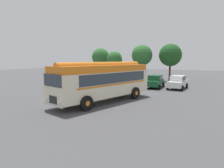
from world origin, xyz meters
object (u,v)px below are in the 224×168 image
(vintage_bus, at_px, (104,80))
(car_mid_right, at_px, (178,82))
(car_near_left, at_px, (138,80))
(car_mid_left, at_px, (155,81))

(vintage_bus, height_order, car_mid_right, vintage_bus)
(vintage_bus, height_order, car_near_left, vintage_bus)
(vintage_bus, relative_size, car_mid_left, 2.41)
(car_near_left, relative_size, car_mid_left, 1.02)
(car_near_left, relative_size, car_mid_right, 1.02)
(car_mid_left, distance_m, car_mid_right, 2.84)
(car_mid_left, bearing_deg, vintage_bus, -97.65)
(car_mid_left, height_order, car_mid_right, same)
(vintage_bus, distance_m, car_mid_right, 11.95)
(car_mid_left, bearing_deg, car_near_left, 163.53)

